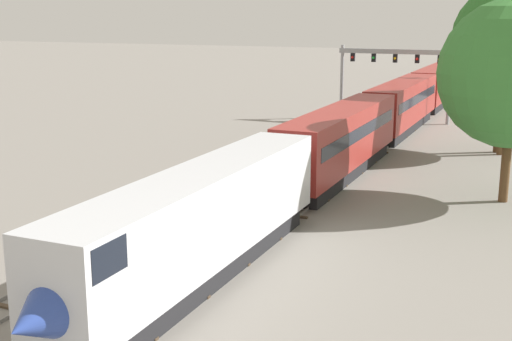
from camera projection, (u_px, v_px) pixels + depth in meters
The scene contains 7 objects.
ground_plane at pixel (113, 304), 27.20m from camera, with size 400.00×400.00×0.00m, color gray.
track_main at pixel (428, 111), 79.98m from camera, with size 2.60×200.00×0.16m.
track_near at pixel (331, 135), 64.27m from camera, with size 2.60×160.00×0.16m.
passenger_train at pixel (438, 84), 85.43m from camera, with size 3.04×145.99×4.80m.
signal_gantry at pixel (395, 66), 71.94m from camera, with size 12.10×0.49×7.95m.
trackside_tree_mid at pixel (508, 51), 53.97m from camera, with size 8.00×8.00×12.35m.
trackside_tree_right at pixel (505, 38), 54.66m from camera, with size 8.46×8.46×13.61m.
Camera 1 is at (15.36, -20.91, 11.30)m, focal length 47.94 mm.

